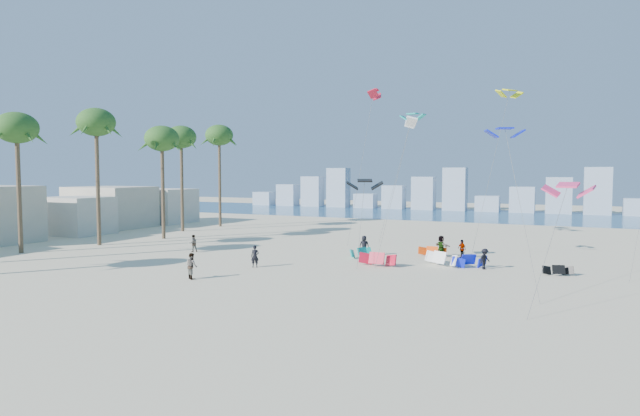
% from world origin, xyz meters
% --- Properties ---
extents(ground, '(220.00, 220.00, 0.00)m').
position_xyz_m(ground, '(0.00, 0.00, 0.00)').
color(ground, beige).
rests_on(ground, ground).
extents(ocean, '(220.00, 220.00, 0.00)m').
position_xyz_m(ocean, '(0.00, 72.00, 0.01)').
color(ocean, navy).
rests_on(ocean, ground).
extents(kitesurfer_near, '(0.73, 0.60, 1.72)m').
position_xyz_m(kitesurfer_near, '(-0.64, 11.77, 0.86)').
color(kitesurfer_near, black).
rests_on(kitesurfer_near, ground).
extents(kitesurfer_mid, '(1.11, 1.03, 1.82)m').
position_xyz_m(kitesurfer_mid, '(-2.21, 6.05, 0.91)').
color(kitesurfer_mid, gray).
rests_on(kitesurfer_mid, ground).
extents(kitesurfers_far, '(39.12, 7.99, 1.89)m').
position_xyz_m(kitesurfers_far, '(10.12, 20.64, 0.88)').
color(kitesurfers_far, black).
rests_on(kitesurfers_far, ground).
extents(grounded_kites, '(17.83, 7.84, 1.03)m').
position_xyz_m(grounded_kites, '(11.28, 18.69, 0.46)').
color(grounded_kites, '#0DA398').
rests_on(grounded_kites, ground).
extents(flying_kites, '(27.31, 28.09, 16.70)m').
position_xyz_m(flying_kites, '(12.23, 22.40, 11.70)').
color(flying_kites, black).
rests_on(flying_kites, ground).
extents(palm_row, '(8.28, 44.80, 13.95)m').
position_xyz_m(palm_row, '(-22.05, 16.17, 11.35)').
color(palm_row, brown).
rests_on(palm_row, ground).
extents(beachfront_buildings, '(11.50, 43.00, 6.00)m').
position_xyz_m(beachfront_buildings, '(-33.69, 20.82, 2.67)').
color(beachfront_buildings, beige).
rests_on(beachfront_buildings, ground).
extents(distant_skyline, '(85.00, 3.00, 8.40)m').
position_xyz_m(distant_skyline, '(-1.19, 82.00, 3.09)').
color(distant_skyline, '#9EADBF').
rests_on(distant_skyline, ground).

